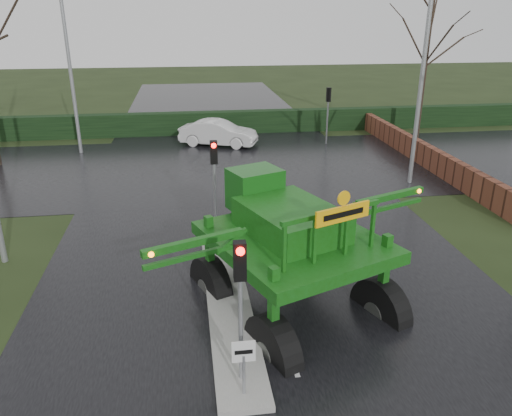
{
  "coord_description": "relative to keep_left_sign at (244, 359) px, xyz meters",
  "views": [
    {
      "loc": [
        -2.24,
        -9.97,
        7.8
      ],
      "look_at": [
        -0.17,
        4.63,
        2.0
      ],
      "focal_mm": 35.0,
      "sensor_mm": 36.0,
      "label": 1
    }
  ],
  "objects": [
    {
      "name": "street_light_left_far",
      "position": [
        -6.89,
        21.5,
        4.93
      ],
      "size": [
        3.85,
        0.3,
        10.0
      ],
      "color": "gray",
      "rests_on": "ground"
    },
    {
      "name": "median_island",
      "position": [
        0.0,
        4.5,
        -0.97
      ],
      "size": [
        1.2,
        10.0,
        0.16
      ],
      "primitive_type": "cube",
      "color": "gray",
      "rests_on": "ground"
    },
    {
      "name": "traffic_signal_near",
      "position": [
        0.0,
        0.49,
        1.53
      ],
      "size": [
        0.26,
        0.33,
        3.52
      ],
      "color": "gray",
      "rests_on": "ground"
    },
    {
      "name": "ground",
      "position": [
        1.3,
        1.5,
        -1.06
      ],
      "size": [
        140.0,
        140.0,
        0.0
      ],
      "primitive_type": "plane",
      "color": "black",
      "rests_on": "ground"
    },
    {
      "name": "traffic_signal_mid",
      "position": [
        0.0,
        8.99,
        1.53
      ],
      "size": [
        0.26,
        0.33,
        3.52
      ],
      "color": "gray",
      "rests_on": "ground"
    },
    {
      "name": "road_cross",
      "position": [
        1.3,
        17.5,
        -1.05
      ],
      "size": [
        80.0,
        12.0,
        0.02
      ],
      "primitive_type": "cube",
      "color": "black",
      "rests_on": "ground"
    },
    {
      "name": "traffic_signal_far",
      "position": [
        7.8,
        21.51,
        1.53
      ],
      "size": [
        0.26,
        0.33,
        3.52
      ],
      "rotation": [
        0.0,
        0.0,
        3.14
      ],
      "color": "gray",
      "rests_on": "ground"
    },
    {
      "name": "street_light_right",
      "position": [
        9.49,
        13.5,
        4.93
      ],
      "size": [
        3.85,
        0.3,
        10.0
      ],
      "color": "gray",
      "rests_on": "ground"
    },
    {
      "name": "hedge_row",
      "position": [
        1.3,
        25.5,
        -0.31
      ],
      "size": [
        44.0,
        0.9,
        1.5
      ],
      "primitive_type": "cube",
      "color": "black",
      "rests_on": "ground"
    },
    {
      "name": "keep_left_sign",
      "position": [
        0.0,
        0.0,
        0.0
      ],
      "size": [
        0.5,
        0.07,
        1.35
      ],
      "color": "gray",
      "rests_on": "ground"
    },
    {
      "name": "white_sedan",
      "position": [
        1.03,
        22.09,
        -1.06
      ],
      "size": [
        5.04,
        3.27,
        1.57
      ],
      "primitive_type": "imported",
      "rotation": [
        0.0,
        0.0,
        1.2
      ],
      "color": "silver",
      "rests_on": "ground"
    },
    {
      "name": "tree_right_far",
      "position": [
        14.3,
        22.5,
        5.44
      ],
      "size": [
        7.0,
        7.0,
        12.05
      ],
      "color": "black",
      "rests_on": "ground"
    },
    {
      "name": "crop_sprayer",
      "position": [
        0.8,
        1.71,
        1.28
      ],
      "size": [
        8.25,
        6.63,
        4.94
      ],
      "rotation": [
        0.0,
        0.0,
        0.39
      ],
      "color": "black",
      "rests_on": "ground"
    },
    {
      "name": "brick_wall",
      "position": [
        11.8,
        17.5,
        -0.46
      ],
      "size": [
        0.4,
        20.0,
        1.2
      ],
      "primitive_type": "cube",
      "color": "#592D1E",
      "rests_on": "ground"
    },
    {
      "name": "road_main",
      "position": [
        1.3,
        11.5,
        -1.05
      ],
      "size": [
        14.0,
        80.0,
        0.02
      ],
      "primitive_type": "cube",
      "color": "black",
      "rests_on": "ground"
    }
  ]
}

